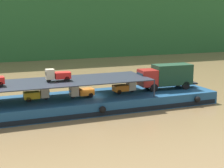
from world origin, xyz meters
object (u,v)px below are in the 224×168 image
Objects in this scene: mini_truck_lower_aft at (37,94)px; covered_lorry at (166,76)px; mini_truck_upper_mid at (58,75)px; cargo_barge at (91,102)px; mini_truck_lower_mid at (81,92)px; mini_truck_lower_fore at (125,87)px.

covered_lorry is at bearing -0.43° from mini_truck_lower_aft.
mini_truck_lower_aft is at bearing 176.55° from mini_truck_upper_mid.
mini_truck_lower_mid is (-1.28, -0.35, 1.44)m from cargo_barge.
covered_lorry is 2.89× the size of mini_truck_lower_mid.
mini_truck_lower_fore is (-5.76, -0.05, -1.00)m from covered_lorry.
mini_truck_lower_aft is at bearing 179.57° from covered_lorry.
mini_truck_lower_aft is 1.01× the size of mini_truck_lower_mid.
mini_truck_lower_aft is (-6.16, 0.22, 1.44)m from cargo_barge.
covered_lorry is 11.37m from mini_truck_lower_mid.
mini_truck_upper_mid is at bearing 178.77° from cargo_barge.
mini_truck_lower_mid is at bearing -9.54° from mini_truck_upper_mid.
covered_lorry is 5.85m from mini_truck_lower_fore.
covered_lorry reaches higher than mini_truck_lower_mid.
mini_truck_upper_mid is (-13.86, -0.02, 1.00)m from covered_lorry.
mini_truck_lower_aft is 1.00× the size of mini_truck_lower_fore.
mini_truck_lower_aft is at bearing 177.93° from cargo_barge.
mini_truck_upper_mid is at bearing -179.93° from covered_lorry.
mini_truck_lower_mid reaches higher than cargo_barge.
mini_truck_lower_aft is (-16.20, 0.12, -1.00)m from covered_lorry.
cargo_barge is at bearing -179.35° from mini_truck_lower_fore.
cargo_barge is 10.87× the size of mini_truck_lower_aft.
mini_truck_lower_mid is (4.88, -0.57, 0.00)m from mini_truck_lower_aft.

